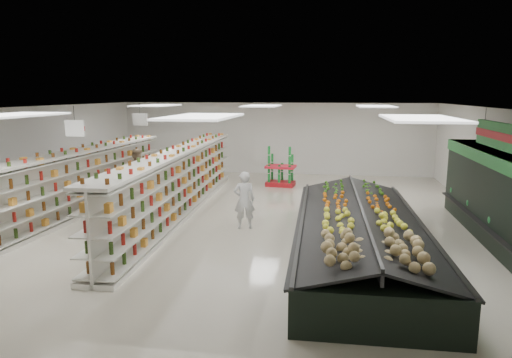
% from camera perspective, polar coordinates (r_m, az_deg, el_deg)
% --- Properties ---
extents(floor, '(16.00, 16.00, 0.00)m').
position_cam_1_polar(floor, '(13.19, -1.81, -5.19)').
color(floor, beige).
rests_on(floor, ground).
extents(ceiling, '(14.00, 16.00, 0.02)m').
position_cam_1_polar(ceiling, '(12.70, -1.90, 8.84)').
color(ceiling, white).
rests_on(ceiling, wall_back).
extents(wall_back, '(14.00, 0.02, 3.20)m').
position_cam_1_polar(wall_back, '(20.70, 2.30, 5.08)').
color(wall_back, silver).
rests_on(wall_back, floor).
extents(wall_front, '(14.00, 0.02, 3.20)m').
position_cam_1_polar(wall_front, '(5.44, -18.12, -11.41)').
color(wall_front, silver).
rests_on(wall_front, floor).
extents(wall_left, '(0.02, 16.00, 3.20)m').
position_cam_1_polar(wall_left, '(15.73, -27.80, 2.11)').
color(wall_left, silver).
rests_on(wall_left, floor).
extents(wall_right, '(0.02, 16.00, 3.20)m').
position_cam_1_polar(wall_right, '(13.44, 28.92, 0.76)').
color(wall_right, silver).
rests_on(wall_right, floor).
extents(produce_wall_case, '(0.93, 8.00, 2.20)m').
position_cam_1_polar(produce_wall_case, '(11.96, 29.05, -2.08)').
color(produce_wall_case, black).
rests_on(produce_wall_case, floor).
extents(aisle_sign_near, '(0.52, 0.06, 0.75)m').
position_cam_1_polar(aisle_sign_near, '(12.19, -21.69, 5.92)').
color(aisle_sign_near, white).
rests_on(aisle_sign_near, ceiling).
extents(aisle_sign_far, '(0.52, 0.06, 0.75)m').
position_cam_1_polar(aisle_sign_far, '(15.76, -14.29, 7.23)').
color(aisle_sign_far, white).
rests_on(aisle_sign_far, ceiling).
extents(hortifruti_banner, '(0.12, 3.20, 0.95)m').
position_cam_1_polar(hortifruti_banner, '(11.67, 28.35, 4.72)').
color(hortifruti_banner, '#1F752E').
rests_on(hortifruti_banner, ceiling).
extents(gondola_left, '(1.32, 11.12, 1.92)m').
position_cam_1_polar(gondola_left, '(14.32, -22.62, -1.12)').
color(gondola_left, silver).
rests_on(gondola_left, floor).
extents(gondola_center, '(1.14, 11.23, 1.94)m').
position_cam_1_polar(gondola_center, '(13.93, -9.57, -0.71)').
color(gondola_center, silver).
rests_on(gondola_center, floor).
extents(produce_island, '(2.93, 7.79, 1.16)m').
position_cam_1_polar(produce_island, '(10.58, 12.79, -6.50)').
color(produce_island, black).
rests_on(produce_island, floor).
extents(soda_endcap, '(1.22, 0.89, 1.45)m').
position_cam_1_polar(soda_endcap, '(17.96, 3.10, 1.35)').
color(soda_endcap, '#AD131B').
rests_on(soda_endcap, floor).
extents(shopper_main, '(0.65, 0.51, 1.56)m').
position_cam_1_polar(shopper_main, '(12.24, -1.48, -2.65)').
color(shopper_main, white).
rests_on(shopper_main, floor).
extents(shopper_background, '(0.62, 0.89, 1.69)m').
position_cam_1_polar(shopper_background, '(16.66, -14.46, 0.79)').
color(shopper_background, tan).
rests_on(shopper_background, floor).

